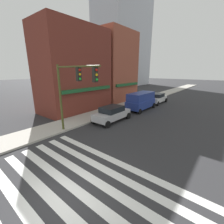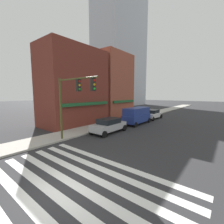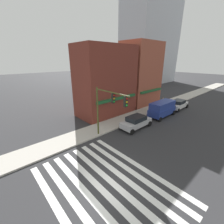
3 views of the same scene
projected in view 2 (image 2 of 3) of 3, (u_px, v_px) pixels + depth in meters
name	position (u px, v px, depth m)	size (l,w,h in m)	color
ground_plane	(64.00, 188.00, 6.78)	(200.00, 200.00, 0.00)	#2D2D30
sidewalk_left	(6.00, 149.00, 11.39)	(120.00, 3.00, 0.15)	#B2ADA3
crosswalk_stripes	(64.00, 188.00, 6.78)	(7.13, 10.80, 0.01)	silver
storefront_row	(94.00, 87.00, 23.79)	(16.58, 5.30, 11.42)	maroon
tower_distant	(121.00, 47.00, 54.82)	(21.03, 10.81, 43.18)	#B2B7C1
traffic_signal	(73.00, 96.00, 12.35)	(0.32, 4.75, 5.66)	#474C1E
sedan_silver	(109.00, 125.00, 16.53)	(4.41, 2.02, 1.59)	#B7B7BC
van_blue	(137.00, 115.00, 21.35)	(5.03, 2.22, 2.34)	navy
sedan_white	(152.00, 114.00, 25.70)	(4.45, 2.02, 1.59)	white
pedestrian_blue_shirt	(137.00, 113.00, 25.68)	(0.32, 0.32, 1.77)	#23232D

